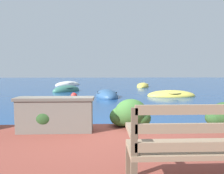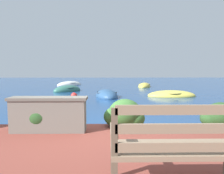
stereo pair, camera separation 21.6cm
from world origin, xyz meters
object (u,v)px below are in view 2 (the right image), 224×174
object	(u,v)px
rowboat_far	(67,90)
rowboat_outer	(144,86)
rowboat_mid	(171,96)
mooring_buoy	(74,96)
rowboat_nearest	(107,96)
park_bench	(179,146)
rowboat_distant	(70,85)

from	to	relation	value
rowboat_far	rowboat_outer	xyz separation A→B (m)	(6.23, 3.96, -0.01)
rowboat_mid	mooring_buoy	bearing A→B (deg)	0.65
rowboat_nearest	mooring_buoy	world-z (taller)	rowboat_nearest
rowboat_nearest	rowboat_far	size ratio (longest dim) A/B	1.06
rowboat_mid	mooring_buoy	xyz separation A→B (m)	(-5.55, -0.10, 0.01)
park_bench	rowboat_mid	world-z (taller)	park_bench
mooring_buoy	park_bench	bearing A→B (deg)	-73.94
park_bench	rowboat_far	size ratio (longest dim) A/B	0.60
rowboat_mid	rowboat_outer	xyz separation A→B (m)	(-0.32, 6.91, 0.00)
rowboat_distant	rowboat_nearest	bearing A→B (deg)	-117.65
rowboat_mid	rowboat_outer	world-z (taller)	rowboat_outer
rowboat_mid	rowboat_far	bearing A→B (deg)	-24.65
park_bench	rowboat_distant	size ratio (longest dim) A/B	0.46
park_bench	mooring_buoy	world-z (taller)	park_bench
rowboat_mid	rowboat_distant	size ratio (longest dim) A/B	0.91
rowboat_mid	rowboat_far	world-z (taller)	rowboat_far
rowboat_outer	rowboat_distant	bearing A→B (deg)	-89.03
park_bench	rowboat_outer	bearing A→B (deg)	73.62
rowboat_outer	mooring_buoy	bearing A→B (deg)	-19.49
rowboat_far	rowboat_distant	bearing A→B (deg)	-128.60
rowboat_outer	rowboat_distant	world-z (taller)	rowboat_distant
rowboat_nearest	mooring_buoy	xyz separation A→B (m)	(-1.84, 0.09, -0.00)
mooring_buoy	rowboat_far	bearing A→B (deg)	108.11
park_bench	rowboat_nearest	world-z (taller)	park_bench
rowboat_distant	mooring_buoy	distance (m)	9.35
rowboat_mid	mooring_buoy	distance (m)	5.55
park_bench	mooring_buoy	bearing A→B (deg)	98.69
rowboat_outer	rowboat_far	bearing A→B (deg)	-40.30
rowboat_nearest	mooring_buoy	size ratio (longest dim) A/B	6.03
mooring_buoy	rowboat_nearest	bearing A→B (deg)	-2.74
rowboat_mid	rowboat_far	xyz separation A→B (m)	(-6.54, 2.95, 0.01)
rowboat_outer	rowboat_distant	xyz separation A→B (m)	(-7.25, 2.12, 0.01)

